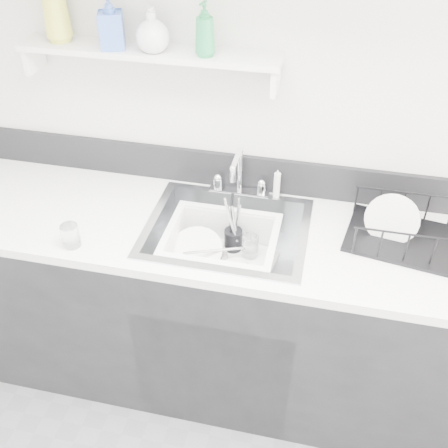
% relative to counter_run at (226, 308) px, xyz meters
% --- Properties ---
extents(room_shell, '(3.50, 3.00, 2.60)m').
position_rel_counter_run_xyz_m(room_shell, '(0.00, -0.80, 1.22)').
color(room_shell, silver).
rests_on(room_shell, ground).
extents(counter_run, '(3.20, 0.62, 0.92)m').
position_rel_counter_run_xyz_m(counter_run, '(0.00, 0.00, 0.00)').
color(counter_run, black).
rests_on(counter_run, ground).
extents(backsplash, '(3.20, 0.02, 0.16)m').
position_rel_counter_run_xyz_m(backsplash, '(0.00, 0.30, 0.54)').
color(backsplash, black).
rests_on(backsplash, counter_run).
extents(sink, '(0.64, 0.52, 0.20)m').
position_rel_counter_run_xyz_m(sink, '(0.00, 0.00, 0.37)').
color(sink, silver).
rests_on(sink, counter_run).
extents(faucet, '(0.26, 0.18, 0.23)m').
position_rel_counter_run_xyz_m(faucet, '(0.00, 0.25, 0.52)').
color(faucet, silver).
rests_on(faucet, counter_run).
extents(side_sprayer, '(0.03, 0.03, 0.14)m').
position_rel_counter_run_xyz_m(side_sprayer, '(0.16, 0.25, 0.53)').
color(side_sprayer, white).
rests_on(side_sprayer, counter_run).
extents(wall_shelf, '(1.00, 0.16, 0.12)m').
position_rel_counter_run_xyz_m(wall_shelf, '(-0.35, 0.23, 1.05)').
color(wall_shelf, silver).
rests_on(wall_shelf, room_shell).
extents(wash_tub, '(0.49, 0.42, 0.17)m').
position_rel_counter_run_xyz_m(wash_tub, '(-0.01, -0.04, 0.38)').
color(wash_tub, white).
rests_on(wash_tub, sink).
extents(plate_stack, '(0.27, 0.26, 0.10)m').
position_rel_counter_run_xyz_m(plate_stack, '(-0.11, -0.05, 0.34)').
color(plate_stack, white).
rests_on(plate_stack, wash_tub).
extents(utensil_cup, '(0.08, 0.08, 0.25)m').
position_rel_counter_run_xyz_m(utensil_cup, '(0.01, 0.06, 0.36)').
color(utensil_cup, black).
rests_on(utensil_cup, wash_tub).
extents(ladle, '(0.25, 0.30, 0.08)m').
position_rel_counter_run_xyz_m(ladle, '(-0.07, -0.01, 0.35)').
color(ladle, silver).
rests_on(ladle, wash_tub).
extents(tumbler_in_tub, '(0.07, 0.07, 0.10)m').
position_rel_counter_run_xyz_m(tumbler_in_tub, '(0.09, 0.03, 0.36)').
color(tumbler_in_tub, white).
rests_on(tumbler_in_tub, wash_tub).
extents(tumbler_counter, '(0.09, 0.09, 0.09)m').
position_rel_counter_run_xyz_m(tumbler_counter, '(-0.55, -0.23, 0.51)').
color(tumbler_counter, white).
rests_on(tumbler_counter, counter_run).
extents(dish_rack, '(0.45, 0.37, 0.14)m').
position_rel_counter_run_xyz_m(dish_rack, '(0.67, 0.08, 0.53)').
color(dish_rack, black).
rests_on(dish_rack, counter_run).
extents(bowl_small, '(0.11, 0.11, 0.03)m').
position_rel_counter_run_xyz_m(bowl_small, '(0.06, -0.08, 0.32)').
color(bowl_small, white).
rests_on(bowl_small, wash_tub).
extents(soap_bottle_a, '(0.13, 0.13, 0.26)m').
position_rel_counter_run_xyz_m(soap_bottle_a, '(-0.70, 0.23, 1.20)').
color(soap_bottle_a, '#D7D645').
rests_on(soap_bottle_a, wall_shelf).
extents(soap_bottle_b, '(0.11, 0.11, 0.19)m').
position_rel_counter_run_xyz_m(soap_bottle_b, '(-0.48, 0.21, 1.17)').
color(soap_bottle_b, '#4069C3').
rests_on(soap_bottle_b, wall_shelf).
extents(soap_bottle_c, '(0.13, 0.13, 0.16)m').
position_rel_counter_run_xyz_m(soap_bottle_c, '(-0.32, 0.21, 1.15)').
color(soap_bottle_c, silver).
rests_on(soap_bottle_c, wall_shelf).
extents(soap_bottle_d, '(0.08, 0.08, 0.19)m').
position_rel_counter_run_xyz_m(soap_bottle_d, '(-0.13, 0.21, 1.16)').
color(soap_bottle_d, '#1F8947').
rests_on(soap_bottle_d, wall_shelf).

